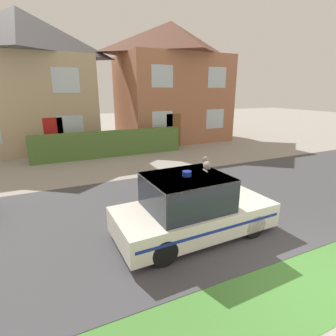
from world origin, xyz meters
TOP-DOWN VIEW (x-y plane):
  - ground_plane at (0.00, 0.00)m, footprint 80.00×80.00m
  - road_strip at (0.00, 4.26)m, footprint 28.00×6.61m
  - lawn_verge at (0.00, 0.18)m, footprint 28.00×1.54m
  - garden_hedge at (-1.32, 11.84)m, footprint 8.11×0.64m
  - police_car at (-1.40, 2.72)m, footprint 4.02×1.90m
  - cat at (-1.08, 2.64)m, footprint 0.23×0.35m
  - house_left at (-5.21, 16.05)m, footprint 7.79×5.83m
  - house_right at (4.20, 15.68)m, footprint 7.50×6.16m

SIDE VIEW (x-z plane):
  - ground_plane at x=0.00m, z-range 0.00..0.00m
  - lawn_verge at x=0.00m, z-range 0.00..0.01m
  - road_strip at x=0.00m, z-range 0.00..0.01m
  - garden_hedge at x=-1.32m, z-range 0.00..1.38m
  - police_car at x=-1.40m, z-range -0.12..1.58m
  - cat at x=-1.08m, z-range 1.67..1.99m
  - house_left at x=-5.21m, z-range 0.09..8.10m
  - house_right at x=4.20m, z-range 0.08..8.17m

